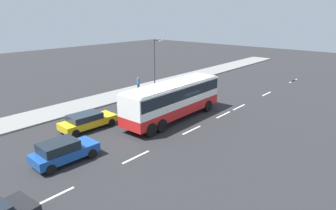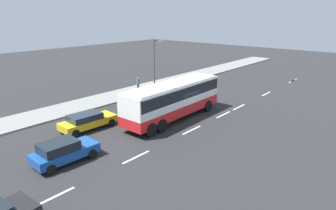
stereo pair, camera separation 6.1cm
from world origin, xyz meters
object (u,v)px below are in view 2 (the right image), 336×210
car_yellow_taxi (87,121)px  coach_bus (173,97)px  car_blue_saloon (63,151)px  pedestrian_near_curb (138,83)px  street_lamp (155,61)px

car_yellow_taxi → coach_bus: bearing=-27.3°
coach_bus → car_yellow_taxi: size_ratio=2.30×
car_blue_saloon → pedestrian_near_curb: pedestrian_near_curb is taller
coach_bus → street_lamp: size_ratio=1.78×
coach_bus → car_blue_saloon: bearing=178.5°
pedestrian_near_curb → street_lamp: 3.34m
car_blue_saloon → car_yellow_taxi: car_blue_saloon is taller
car_blue_saloon → pedestrian_near_curb: bearing=33.0°
car_blue_saloon → street_lamp: (17.15, 7.93, 2.90)m
pedestrian_near_curb → coach_bus: bearing=35.8°
car_blue_saloon → car_yellow_taxi: size_ratio=0.89×
coach_bus → pedestrian_near_curb: coach_bus is taller
coach_bus → car_blue_saloon: (-10.87, 0.14, -1.28)m
car_yellow_taxi → street_lamp: (12.79, 4.25, 2.95)m
coach_bus → street_lamp: (6.27, 8.07, 1.63)m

